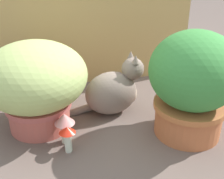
{
  "coord_description": "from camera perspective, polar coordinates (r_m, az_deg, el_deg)",
  "views": [
    {
      "loc": [
        -0.15,
        -1.13,
        0.78
      ],
      "look_at": [
        0.12,
        0.02,
        0.18
      ],
      "focal_mm": 46.86,
      "sensor_mm": 36.0,
      "label": 1
    }
  ],
  "objects": [
    {
      "name": "mushroom_ornament_red",
      "position": [
        1.21,
        -8.67,
        -8.72
      ],
      "size": [
        0.07,
        0.07,
        0.12
      ],
      "color": "silver",
      "rests_on": "ground"
    },
    {
      "name": "ground_plane",
      "position": [
        1.38,
        -4.75,
        -7.5
      ],
      "size": [
        6.0,
        6.0,
        0.0
      ],
      "primitive_type": "plane",
      "color": "brown"
    },
    {
      "name": "cardboard_backdrop",
      "position": [
        1.69,
        -3.15,
        15.86
      ],
      "size": [
        1.14,
        0.03,
        0.9
      ],
      "primitive_type": "cube",
      "color": "tan",
      "rests_on": "ground"
    },
    {
      "name": "mushroom_ornament_pink",
      "position": [
        1.25,
        -9.23,
        -6.4
      ],
      "size": [
        0.09,
        0.09,
        0.14
      ],
      "color": "silver",
      "rests_on": "ground"
    },
    {
      "name": "cat",
      "position": [
        1.44,
        0.47,
        -0.19
      ],
      "size": [
        0.38,
        0.19,
        0.32
      ],
      "color": "gray",
      "rests_on": "ground"
    },
    {
      "name": "leafy_planter",
      "position": [
        1.27,
        15.5,
        1.38
      ],
      "size": [
        0.38,
        0.38,
        0.47
      ],
      "color": "#BE653B",
      "rests_on": "ground"
    },
    {
      "name": "grass_planter",
      "position": [
        1.32,
        -14.69,
        1.41
      ],
      "size": [
        0.46,
        0.46,
        0.41
      ],
      "color": "#BF5A4E",
      "rests_on": "ground"
    }
  ]
}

